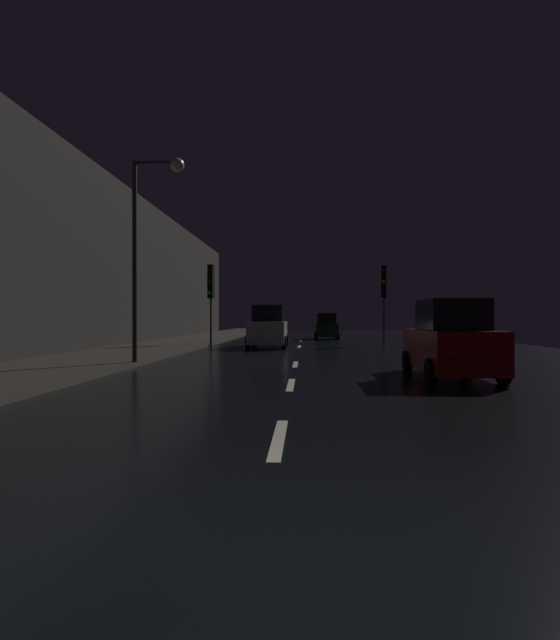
{
  "coord_description": "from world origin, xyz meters",
  "views": [
    {
      "loc": [
        0.35,
        -3.47,
        1.56
      ],
      "look_at": [
        -0.86,
        19.92,
        1.48
      ],
      "focal_mm": 28.07,
      "sensor_mm": 36.0,
      "label": 1
    }
  ],
  "objects": [
    {
      "name": "building_facade_left",
      "position": [
        -9.87,
        21.0,
        4.43
      ],
      "size": [
        0.8,
        63.0,
        8.86
      ],
      "primitive_type": "cube",
      "color": "#2D2B28",
      "rests_on": "ground"
    },
    {
      "name": "ground",
      "position": [
        0.0,
        24.5,
        -0.01
      ],
      "size": [
        26.94,
        84.0,
        0.02
      ],
      "primitive_type": "cube",
      "color": "black"
    },
    {
      "name": "traffic_light_far_right",
      "position": [
        4.97,
        26.36,
        3.38
      ],
      "size": [
        0.36,
        0.48,
        4.68
      ],
      "rotation": [
        0.0,
        0.0,
        -1.73
      ],
      "color": "#38383A",
      "rests_on": "ground"
    },
    {
      "name": "traffic_light_far_left",
      "position": [
        -4.97,
        24.3,
        3.3
      ],
      "size": [
        0.36,
        0.48,
        4.58
      ],
      "rotation": [
        0.0,
        0.0,
        -1.75
      ],
      "color": "#38383A",
      "rests_on": "ground"
    },
    {
      "name": "streetlamp_overhead",
      "position": [
        -4.69,
        12.4,
        4.49
      ],
      "size": [
        1.7,
        0.44,
        6.71
      ],
      "color": "#2D2D30",
      "rests_on": "ground"
    },
    {
      "name": "car_distant_taillights",
      "position": [
        1.9,
        34.34,
        0.89
      ],
      "size": [
        1.79,
        3.87,
        1.95
      ],
      "rotation": [
        0.0,
        0.0,
        1.57
      ],
      "color": "#0F3819",
      "rests_on": "ground"
    },
    {
      "name": "car_parked_right_near",
      "position": [
        4.17,
        9.93,
        0.94
      ],
      "size": [
        1.89,
        4.08,
        2.06
      ],
      "rotation": [
        0.0,
        0.0,
        1.57
      ],
      "color": "maroon",
      "rests_on": "ground"
    },
    {
      "name": "car_approaching_headlights",
      "position": [
        -1.67,
        23.44,
        1.04
      ],
      "size": [
        2.08,
        4.51,
        2.27
      ],
      "rotation": [
        0.0,
        0.0,
        -1.57
      ],
      "color": "silver",
      "rests_on": "ground"
    },
    {
      "name": "lane_centerline",
      "position": [
        0.0,
        15.97,
        0.01
      ],
      "size": [
        0.16,
        30.37,
        0.01
      ],
      "color": "beige",
      "rests_on": "ground"
    },
    {
      "name": "sidewalk_left",
      "position": [
        -7.27,
        24.5,
        0.07
      ],
      "size": [
        4.4,
        84.0,
        0.15
      ],
      "primitive_type": "cube",
      "color": "#38332B",
      "rests_on": "ground"
    }
  ]
}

